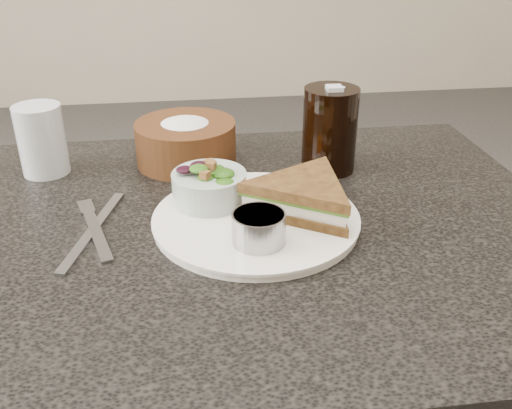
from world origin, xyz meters
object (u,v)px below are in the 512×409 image
object	(u,v)px
dressing_ramekin	(259,228)
bread_basket	(186,136)
sandwich	(304,196)
water_glass	(42,140)
cola_glass	(330,126)
dinner_plate	(256,220)
salad_bowl	(209,182)

from	to	relation	value
dressing_ramekin	bread_basket	size ratio (longest dim) A/B	0.40
sandwich	water_glass	distance (m)	0.44
cola_glass	water_glass	xyz separation A→B (m)	(-0.46, 0.05, -0.02)
dressing_ramekin	bread_basket	distance (m)	0.31
dinner_plate	cola_glass	xyz separation A→B (m)	(0.14, 0.17, 0.07)
sandwich	water_glass	size ratio (longest dim) A/B	1.61
sandwich	water_glass	bearing A→B (deg)	-176.60
dinner_plate	water_glass	size ratio (longest dim) A/B	2.48
salad_bowl	cola_glass	xyz separation A→B (m)	(0.20, 0.12, 0.03)
salad_bowl	dressing_ramekin	distance (m)	0.13
salad_bowl	cola_glass	distance (m)	0.24
water_glass	bread_basket	bearing A→B (deg)	3.00
bread_basket	dressing_ramekin	bearing A→B (deg)	-74.53
water_glass	dressing_ramekin	bearing A→B (deg)	-42.48
dinner_plate	cola_glass	distance (m)	0.23
dressing_ramekin	water_glass	distance (m)	0.43
bread_basket	water_glass	size ratio (longest dim) A/B	1.49
salad_bowl	cola_glass	world-z (taller)	cola_glass
sandwich	dressing_ramekin	size ratio (longest dim) A/B	2.68
cola_glass	water_glass	distance (m)	0.47
dinner_plate	dressing_ramekin	size ratio (longest dim) A/B	4.12
dressing_ramekin	dinner_plate	bearing A→B (deg)	85.06
dinner_plate	dressing_ramekin	xyz separation A→B (m)	(-0.01, -0.07, 0.03)
bread_basket	water_glass	xyz separation A→B (m)	(-0.23, -0.01, 0.01)
salad_bowl	water_glass	xyz separation A→B (m)	(-0.26, 0.17, 0.01)
salad_bowl	water_glass	world-z (taller)	water_glass
dressing_ramekin	sandwich	bearing A→B (deg)	44.72
dinner_plate	sandwich	distance (m)	0.07
salad_bowl	water_glass	distance (m)	0.31
dinner_plate	dressing_ramekin	distance (m)	0.07
dressing_ramekin	water_glass	world-z (taller)	water_glass
cola_glass	water_glass	world-z (taller)	cola_glass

